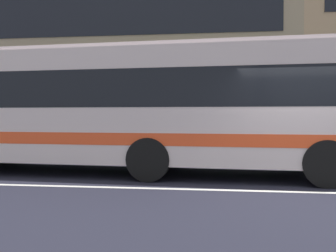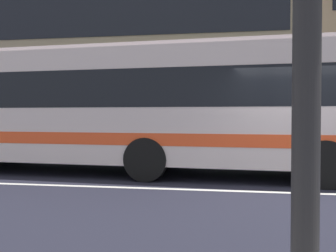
{
  "view_description": "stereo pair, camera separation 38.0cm",
  "coord_description": "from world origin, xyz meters",
  "views": [
    {
      "loc": [
        -1.64,
        -7.75,
        1.5
      ],
      "look_at": [
        -2.97,
        2.49,
        1.22
      ],
      "focal_mm": 41.22,
      "sensor_mm": 36.0,
      "label": 1
    },
    {
      "loc": [
        -1.26,
        -7.7,
        1.5
      ],
      "look_at": [
        -2.97,
        2.49,
        1.22
      ],
      "focal_mm": 41.22,
      "sensor_mm": 36.0,
      "label": 2
    }
  ],
  "objects": [
    {
      "name": "ground_plane",
      "position": [
        0.0,
        0.0,
        0.0
      ],
      "size": [
        160.0,
        160.0,
        0.0
      ],
      "primitive_type": "plane",
      "color": "#20212E"
    },
    {
      "name": "hedge_row_far",
      "position": [
        -2.78,
        5.33,
        0.42
      ],
      "size": [
        14.34,
        1.1,
        0.83
      ],
      "primitive_type": "cube",
      "color": "#235C1F",
      "rests_on": "ground_plane"
    },
    {
      "name": "transit_bus",
      "position": [
        -3.79,
        2.04,
        1.76
      ],
      "size": [
        11.12,
        3.31,
        3.2
      ],
      "color": "beige",
      "rests_on": "ground_plane"
    },
    {
      "name": "lane_centre_line",
      "position": [
        0.0,
        0.0,
        0.0
      ],
      "size": [
        60.0,
        0.16,
        0.01
      ],
      "primitive_type": "cube",
      "color": "silver",
      "rests_on": "ground_plane"
    },
    {
      "name": "apartment_block_left",
      "position": [
        -8.86,
        15.31,
        5.42
      ],
      "size": [
        21.82,
        11.24,
        10.85
      ],
      "color": "tan",
      "rests_on": "ground_plane"
    }
  ]
}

